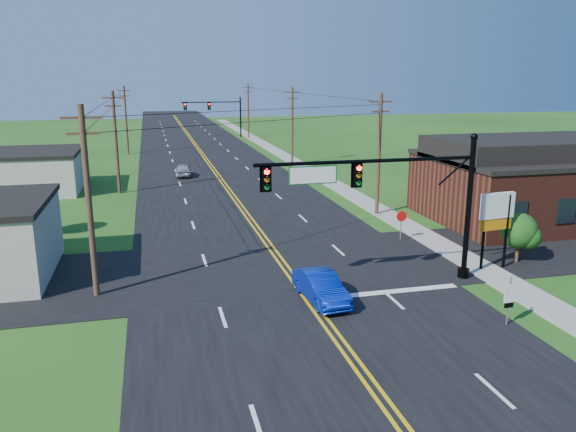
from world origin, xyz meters
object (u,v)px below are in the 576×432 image
object	(u,v)px
signal_mast_main	(387,192)
stop_sign	(401,219)
route_sign	(509,298)
blue_car	(321,288)
signal_mast_far	(215,111)

from	to	relation	value
signal_mast_main	stop_sign	distance (m)	8.77
signal_mast_main	route_sign	distance (m)	7.34
route_sign	blue_car	bearing A→B (deg)	145.56
signal_mast_main	stop_sign	bearing A→B (deg)	59.16
signal_mast_far	blue_car	world-z (taller)	signal_mast_far
route_sign	signal_mast_main	bearing A→B (deg)	117.49
signal_mast_main	route_sign	world-z (taller)	signal_mast_main
signal_mast_far	route_sign	size ratio (longest dim) A/B	5.17
blue_car	stop_sign	world-z (taller)	stop_sign
blue_car	route_sign	distance (m)	8.12
route_sign	stop_sign	world-z (taller)	route_sign
signal_mast_main	signal_mast_far	bearing A→B (deg)	89.92
blue_car	stop_sign	distance (m)	11.38
signal_mast_far	stop_sign	bearing A→B (deg)	-86.43
signal_mast_main	blue_car	size ratio (longest dim) A/B	2.75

